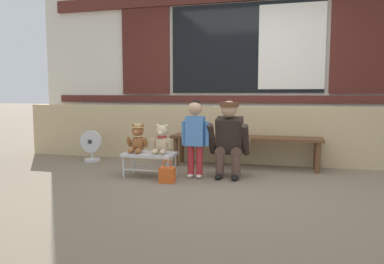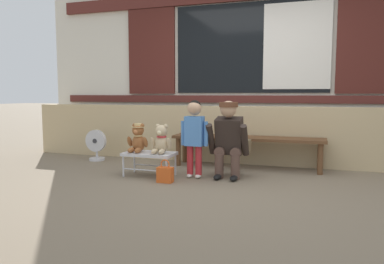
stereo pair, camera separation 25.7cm
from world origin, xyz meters
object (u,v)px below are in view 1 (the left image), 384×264
object	(u,v)px
small_display_bench	(150,156)
child_standing	(195,130)
wooden_bench_long	(245,141)
teddy_bear_with_hat	(138,139)
adult_crouching	(230,139)
handbag_on_ground	(167,175)
teddy_bear_plain	(162,140)
floor_fan	(91,146)

from	to	relation	value
small_display_bench	child_standing	xyz separation A→B (m)	(0.56, 0.09, 0.33)
wooden_bench_long	small_display_bench	xyz separation A→B (m)	(-1.08, -0.90, -0.11)
small_display_bench	teddy_bear_with_hat	world-z (taller)	teddy_bear_with_hat
adult_crouching	handbag_on_ground	xyz separation A→B (m)	(-0.66, -0.50, -0.38)
teddy_bear_plain	adult_crouching	size ratio (longest dim) A/B	0.38
teddy_bear_plain	floor_fan	xyz separation A→B (m)	(-1.41, 0.74, -0.23)
teddy_bear_with_hat	teddy_bear_plain	distance (m)	0.32
handbag_on_ground	small_display_bench	bearing A→B (deg)	141.26
child_standing	floor_fan	xyz separation A→B (m)	(-1.81, 0.65, -0.35)
adult_crouching	child_standing	bearing A→B (deg)	-159.31
teddy_bear_with_hat	handbag_on_ground	xyz separation A→B (m)	(0.47, -0.25, -0.38)
small_display_bench	teddy_bear_plain	world-z (taller)	teddy_bear_plain
adult_crouching	handbag_on_ground	world-z (taller)	adult_crouching
teddy_bear_with_hat	child_standing	distance (m)	0.74
handbag_on_ground	floor_fan	bearing A→B (deg)	147.60
small_display_bench	teddy_bear_with_hat	xyz separation A→B (m)	(-0.16, 0.00, 0.21)
handbag_on_ground	floor_fan	world-z (taller)	floor_fan
floor_fan	teddy_bear_plain	bearing A→B (deg)	-27.65
child_standing	adult_crouching	world-z (taller)	child_standing
child_standing	handbag_on_ground	world-z (taller)	child_standing
handbag_on_ground	floor_fan	xyz separation A→B (m)	(-1.56, 0.99, 0.14)
handbag_on_ground	floor_fan	size ratio (longest dim) A/B	0.57
floor_fan	adult_crouching	bearing A→B (deg)	-12.56
wooden_bench_long	adult_crouching	xyz separation A→B (m)	(-0.11, -0.65, 0.11)
small_display_bench	teddy_bear_plain	xyz separation A→B (m)	(0.16, 0.00, 0.20)
floor_fan	small_display_bench	bearing A→B (deg)	-30.64
child_standing	small_display_bench	bearing A→B (deg)	-170.87
handbag_on_ground	adult_crouching	bearing A→B (deg)	37.07
small_display_bench	handbag_on_ground	size ratio (longest dim) A/B	2.35
teddy_bear_plain	floor_fan	world-z (taller)	teddy_bear_plain
wooden_bench_long	floor_fan	size ratio (longest dim) A/B	4.37
small_display_bench	handbag_on_ground	xyz separation A→B (m)	(0.31, -0.25, -0.17)
small_display_bench	teddy_bear_plain	size ratio (longest dim) A/B	1.76
child_standing	teddy_bear_plain	bearing A→B (deg)	-167.55
child_standing	teddy_bear_with_hat	bearing A→B (deg)	-173.03
teddy_bear_with_hat	floor_fan	size ratio (longest dim) A/B	0.76
wooden_bench_long	teddy_bear_plain	size ratio (longest dim) A/B	5.78
small_display_bench	teddy_bear_plain	distance (m)	0.25
adult_crouching	floor_fan	world-z (taller)	adult_crouching
wooden_bench_long	child_standing	size ratio (longest dim) A/B	2.19
teddy_bear_with_hat	floor_fan	world-z (taller)	teddy_bear_with_hat
small_display_bench	adult_crouching	xyz separation A→B (m)	(0.97, 0.24, 0.21)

